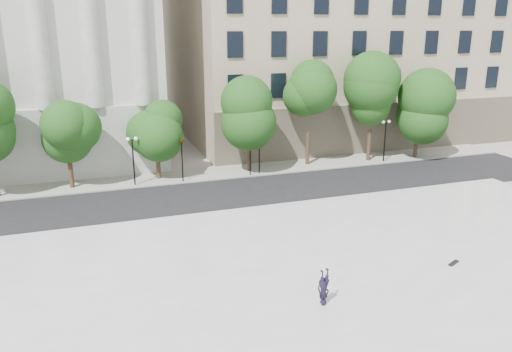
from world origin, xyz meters
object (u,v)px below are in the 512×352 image
object	(u,v)px
person_lying	(323,300)
traffic_light_west	(181,138)
skateboard	(454,263)
traffic_light_east	(250,133)

from	to	relation	value
person_lying	traffic_light_west	bearing A→B (deg)	84.65
traffic_light_west	skateboard	size ratio (longest dim) A/B	5.24
person_lying	skateboard	world-z (taller)	person_lying
traffic_light_west	person_lying	size ratio (longest dim) A/B	2.51
skateboard	traffic_light_east	bearing A→B (deg)	78.23
person_lying	traffic_light_east	bearing A→B (deg)	69.18
traffic_light_west	person_lying	world-z (taller)	traffic_light_west
traffic_light_east	person_lying	bearing A→B (deg)	-99.55
traffic_light_west	traffic_light_east	xyz separation A→B (m)	(5.74, 0.00, -0.03)
skateboard	person_lying	bearing A→B (deg)	164.85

